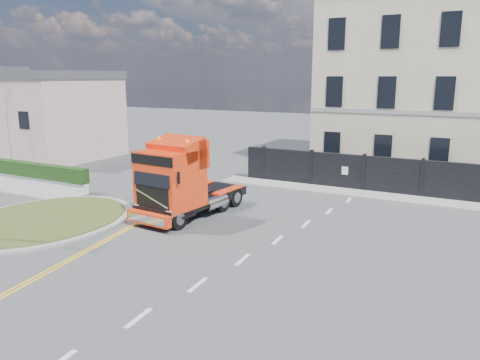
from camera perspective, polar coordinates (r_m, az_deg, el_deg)
The scene contains 11 objects.
ground at distance 19.87m, azimuth -2.83°, elevation -5.64°, with size 120.00×120.00×0.00m, color #424244.
traffic_island at distance 22.12m, azimuth -22.86°, elevation -4.52°, with size 6.80×6.80×0.17m.
hedge_wall at distance 29.27m, azimuth -23.75°, elevation 0.72°, with size 8.00×0.55×1.35m.
pavement_side at distance 28.76m, azimuth -25.33°, elevation -1.03°, with size 8.50×1.80×0.10m, color gray.
seaside_bldg_pink at distance 39.06m, azimuth -21.96°, elevation 6.93°, with size 8.00×8.00×6.00m, color beige.
seaside_bldg_cream at distance 46.61m, azimuth -26.50°, elevation 6.67°, with size 9.00×8.00×5.00m, color beige.
hoarding_fence at distance 25.96m, azimuth 20.31°, elevation 0.20°, with size 18.80×0.25×2.00m.
georgian_building at distance 32.95m, azimuth 21.78°, elevation 10.92°, with size 12.30×10.30×12.80m.
pavement_far at distance 25.37m, azimuth 18.64°, elevation -2.13°, with size 20.00×1.60×0.12m, color gray.
truck at distance 20.72m, azimuth -7.39°, elevation -0.42°, with size 2.76×6.10×3.54m.
lamppost_slim at distance 35.48m, azimuth -26.45°, elevation 6.40°, with size 0.22×0.44×5.44m.
Camera 1 is at (9.63, -16.25, 6.18)m, focal length 35.00 mm.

